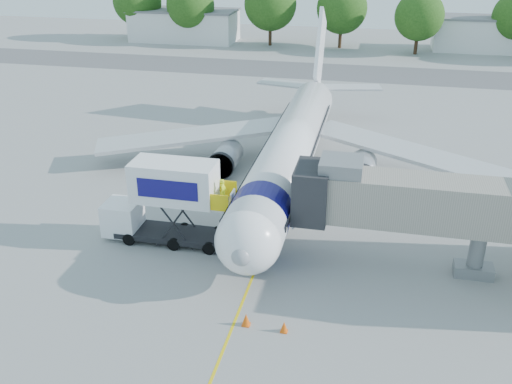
% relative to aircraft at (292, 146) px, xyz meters
% --- Properties ---
extents(ground, '(160.00, 160.00, 0.00)m').
position_rel_aircraft_xyz_m(ground, '(0.00, -4.12, -2.95)').
color(ground, '#9C9C9A').
rests_on(ground, ground).
extents(guidance_line, '(0.15, 70.00, 0.01)m').
position_rel_aircraft_xyz_m(guidance_line, '(0.00, -4.12, -2.94)').
color(guidance_line, yellow).
rests_on(guidance_line, ground).
extents(taxiway_strip, '(120.00, 10.00, 0.01)m').
position_rel_aircraft_xyz_m(taxiway_strip, '(0.00, 37.88, -2.94)').
color(taxiway_strip, '#59595B').
rests_on(taxiway_strip, ground).
extents(aircraft, '(34.17, 37.73, 11.35)m').
position_rel_aircraft_xyz_m(aircraft, '(0.00, 0.00, 0.00)').
color(aircraft, white).
rests_on(aircraft, ground).
extents(jet_bridge, '(13.90, 3.20, 6.60)m').
position_rel_aircraft_xyz_m(jet_bridge, '(7.99, -11.12, 1.39)').
color(jet_bridge, gray).
rests_on(jet_bridge, ground).
extents(catering_hiloader, '(8.50, 2.44, 5.50)m').
position_rel_aircraft_xyz_m(catering_hiloader, '(-6.27, -11.12, -0.19)').
color(catering_hiloader, black).
rests_on(catering_hiloader, ground).
extents(ground_tug, '(3.31, 1.74, 1.31)m').
position_rel_aircraft_xyz_m(ground_tug, '(-0.09, -22.14, -2.26)').
color(ground_tug, white).
rests_on(ground_tug, ground).
extents(safety_cone_a, '(0.39, 0.39, 0.62)m').
position_rel_aircraft_xyz_m(safety_cone_a, '(2.62, -18.51, -2.65)').
color(safety_cone_a, '#E3530B').
rests_on(safety_cone_a, ground).
extents(safety_cone_b, '(0.44, 0.44, 0.71)m').
position_rel_aircraft_xyz_m(safety_cone_b, '(0.64, -18.41, -2.61)').
color(safety_cone_b, '#E3530B').
rests_on(safety_cone_b, ground).
extents(outbuilding_left, '(18.40, 8.40, 5.30)m').
position_rel_aircraft_xyz_m(outbuilding_left, '(-28.00, 55.88, -0.29)').
color(outbuilding_left, silver).
rests_on(outbuilding_left, ground).
extents(outbuilding_right, '(16.40, 7.40, 5.30)m').
position_rel_aircraft_xyz_m(outbuilding_right, '(22.00, 57.88, -0.29)').
color(outbuilding_right, silver).
rests_on(outbuilding_right, ground).
extents(tree_a, '(8.41, 8.41, 10.73)m').
position_rel_aircraft_xyz_m(tree_a, '(-36.25, 55.51, 3.56)').
color(tree_a, '#382314').
rests_on(tree_a, ground).
extents(tree_b, '(8.08, 8.08, 10.30)m').
position_rel_aircraft_xyz_m(tree_b, '(-26.10, 54.00, 3.30)').
color(tree_b, '#382314').
rests_on(tree_b, ground).
extents(tree_c, '(8.63, 8.63, 11.00)m').
position_rel_aircraft_xyz_m(tree_c, '(-12.55, 54.87, 3.73)').
color(tree_c, '#382314').
rests_on(tree_c, ground).
extents(tree_d, '(8.14, 8.14, 10.38)m').
position_rel_aircraft_xyz_m(tree_d, '(-0.87, 55.20, 3.35)').
color(tree_d, '#382314').
rests_on(tree_d, ground).
extents(tree_e, '(7.51, 7.51, 9.57)m').
position_rel_aircraft_xyz_m(tree_e, '(11.20, 52.62, 2.86)').
color(tree_e, '#382314').
rests_on(tree_e, ground).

